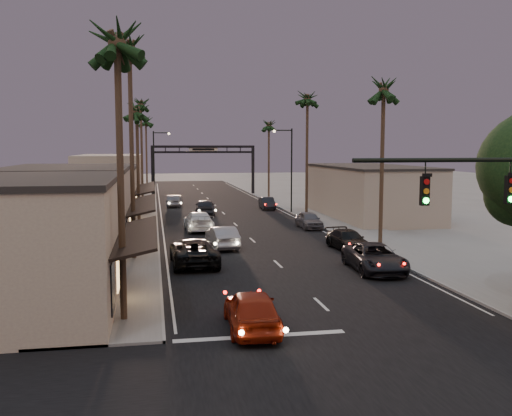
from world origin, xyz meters
name	(u,v)px	position (x,y,z in m)	size (l,w,h in m)	color
ground	(231,220)	(0.00, 40.00, 0.00)	(200.00, 200.00, 0.00)	slate
road	(225,214)	(0.00, 45.00, 0.00)	(14.00, 120.00, 0.02)	black
cross_street	(425,402)	(0.00, 0.00, 0.00)	(80.00, 12.00, 0.02)	black
sidewalk_left	(134,208)	(-9.50, 52.00, 0.06)	(5.00, 92.00, 0.12)	slate
sidewalk_right	(296,205)	(9.50, 52.00, 0.06)	(5.00, 92.00, 0.12)	slate
storefront_near	(23,245)	(-13.00, 12.00, 2.75)	(8.00, 12.00, 5.50)	tan
storefront_mid	(69,211)	(-13.00, 26.00, 2.75)	(8.00, 14.00, 5.50)	gray
storefront_far	(93,195)	(-13.00, 42.00, 2.50)	(8.00, 16.00, 5.00)	tan
storefront_dist	(110,177)	(-13.00, 65.00, 3.00)	(8.00, 20.00, 6.00)	gray
building_right	(369,193)	(14.00, 40.00, 2.50)	(8.00, 18.00, 5.00)	gray
arch	(203,157)	(0.00, 70.00, 5.53)	(15.20, 0.40, 7.27)	black
streetlight_right	(289,163)	(6.92, 45.00, 5.33)	(2.13, 0.30, 9.00)	black
streetlight_left	(156,161)	(-6.92, 58.00, 5.33)	(2.13, 0.30, 9.00)	black
palm_la	(117,32)	(-8.60, 9.00, 11.44)	(3.20, 3.20, 13.20)	#38281C
palm_lb	(129,42)	(-8.60, 22.00, 13.39)	(3.20, 3.20, 15.20)	#38281C
palm_lc	(137,107)	(-8.60, 36.00, 10.47)	(3.20, 3.20, 12.20)	#38281C
palm_ld	(141,101)	(-8.60, 55.00, 12.42)	(3.20, 3.20, 14.20)	#38281C
palm_ra	(384,83)	(8.60, 24.00, 11.44)	(3.20, 3.20, 13.20)	#38281C
palm_rb	(307,95)	(8.60, 44.00, 12.42)	(3.20, 3.20, 14.20)	#38281C
palm_rc	(269,122)	(8.60, 64.00, 10.47)	(3.20, 3.20, 12.20)	#38281C
palm_far	(146,119)	(-8.30, 78.00, 11.44)	(3.20, 3.20, 13.20)	#38281C
oncoming_red	(252,310)	(-3.68, 7.00, 0.80)	(1.90, 4.71, 1.61)	maroon
oncoming_pickup	(194,252)	(-5.02, 19.66, 0.80)	(2.67, 5.79, 1.61)	black
oncoming_silver	(222,237)	(-2.65, 25.16, 0.77)	(1.62, 4.66, 1.54)	gray
oncoming_white	(199,221)	(-3.62, 33.79, 0.81)	(2.26, 5.56, 1.61)	silver
oncoming_dgrey	(205,207)	(-2.09, 44.60, 0.85)	(2.00, 4.98, 1.70)	black
oncoming_grey_far	(174,201)	(-4.91, 53.58, 0.70)	(1.47, 4.23, 1.39)	#4C4C51
curbside_near	(375,258)	(5.00, 16.12, 0.78)	(2.59, 5.61, 1.56)	black
curbside_black	(348,240)	(5.77, 22.81, 0.68)	(1.91, 4.71, 1.37)	black
curbside_grey	(309,220)	(5.96, 33.46, 0.72)	(1.70, 4.22, 1.44)	#545459
curbside_far	(267,203)	(5.37, 49.06, 0.68)	(1.43, 4.11, 1.35)	black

